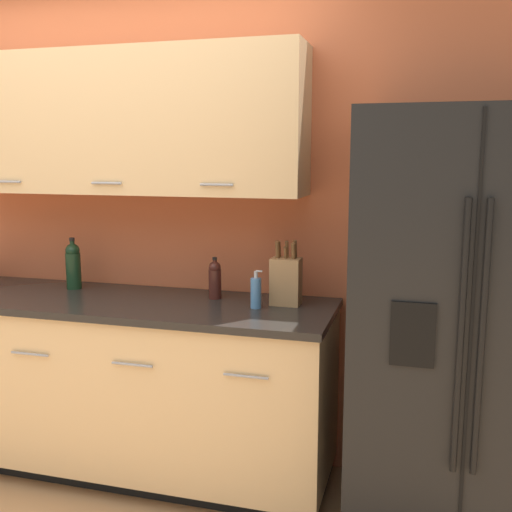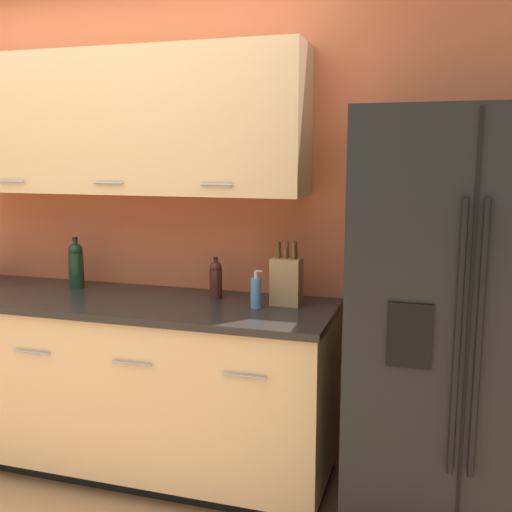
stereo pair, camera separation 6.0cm
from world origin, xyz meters
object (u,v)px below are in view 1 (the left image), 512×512
Objects in this scene: refrigerator at (463,332)px; soap_dispenser at (256,293)px; knife_block at (286,280)px; oil_bottle at (215,279)px; wine_bottle at (73,265)px.

soap_dispenser is at bearing 174.57° from refrigerator.
knife_block is 1.49× the size of oil_bottle.
knife_block is 1.14× the size of wine_bottle.
oil_bottle is (-1.17, 0.22, 0.12)m from refrigerator.
knife_block is 1.73× the size of soap_dispenser.
refrigerator is 6.56× the size of wine_bottle.
wine_bottle is at bearing 178.54° from knife_block.
knife_block is at bearing -1.46° from wine_bottle.
refrigerator reaches higher than oil_bottle.
soap_dispenser is at bearing -139.09° from knife_block.
soap_dispenser is 0.28m from oil_bottle.
refrigerator is at bearing -10.43° from oil_bottle.
wine_bottle is 1.52× the size of soap_dispenser.
wine_bottle is 1.31× the size of oil_bottle.
knife_block is at bearing 166.51° from refrigerator.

